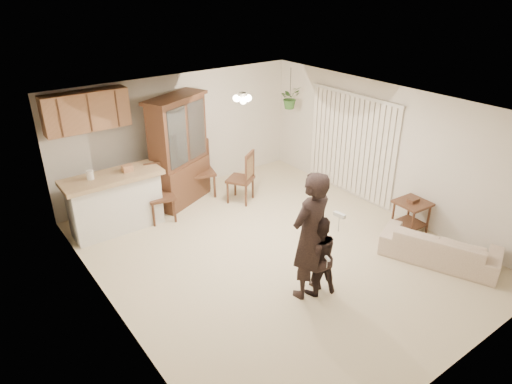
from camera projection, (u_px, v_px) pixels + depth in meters
floor at (275, 252)px, 7.82m from camera, size 6.50×6.50×0.00m
ceiling at (278, 109)px, 6.74m from camera, size 5.50×6.50×0.02m
wall_back at (180, 134)px, 9.64m from camera, size 5.50×0.02×2.50m
wall_front at (464, 288)px, 4.93m from camera, size 5.50×0.02×2.50m
wall_left at (108, 240)px, 5.81m from camera, size 0.02×6.50×2.50m
wall_right at (388, 150)px, 8.75m from camera, size 0.02×6.50×2.50m
breakfast_bar at (116, 205)px, 8.32m from camera, size 1.60×0.55×1.00m
bar_top at (112, 177)px, 8.08m from camera, size 1.75×0.70×0.08m
upper_cabinets at (86, 111)px, 8.12m from camera, size 1.50×0.34×0.70m
vertical_blinds at (351, 145)px, 9.45m from camera, size 0.06×2.30×2.10m
ceiling_fixture at (243, 98)px, 7.76m from camera, size 0.36×0.36×0.20m
hanging_plant at (290, 98)px, 9.99m from camera, size 0.43×0.37×0.48m
plant_cord at (290, 83)px, 9.85m from camera, size 0.01×0.01×0.65m
sofa at (441, 241)px, 7.44m from camera, size 1.40×2.01×0.73m
adult at (310, 241)px, 6.45m from camera, size 0.70×0.51×1.80m
child at (318, 253)px, 6.57m from camera, size 0.78×0.68×1.35m
china_hutch at (179, 152)px, 9.11m from camera, size 1.50×1.08×2.22m
side_table at (411, 216)px, 8.32m from camera, size 0.58×0.58×0.67m
chair_bar at (162, 205)px, 8.72m from camera, size 0.59×0.59×1.11m
chair_hutch_left at (202, 181)px, 9.70m from camera, size 0.64×0.64×1.18m
chair_hutch_right at (240, 187)px, 9.45m from camera, size 0.67×0.67×1.10m
controller_adult at (340, 215)px, 5.89m from camera, size 0.07×0.17×0.05m
controller_child at (327, 259)px, 6.28m from camera, size 0.06×0.11×0.03m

